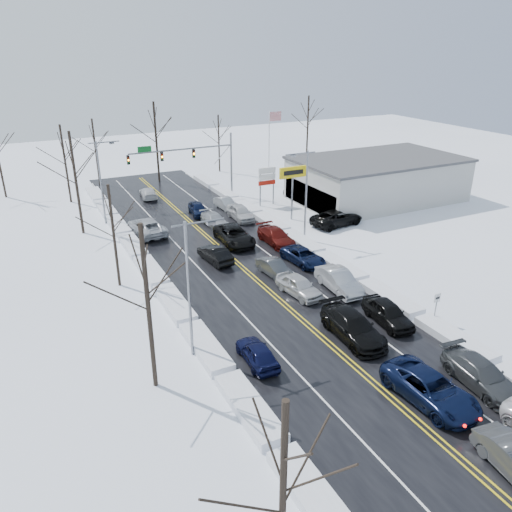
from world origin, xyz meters
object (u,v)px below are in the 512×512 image
traffic_signal_mast (193,157)px  tires_plus_sign (293,176)px  oncoming_car_0 (215,262)px  flagpole (270,142)px  dealership_building (377,179)px

traffic_signal_mast → tires_plus_sign: 13.92m
tires_plus_sign → oncoming_car_0: tires_plus_sign is taller
oncoming_car_0 → flagpole: bearing=-134.4°
dealership_building → traffic_signal_mast: bearing=154.1°
traffic_signal_mast → oncoming_car_0: (-5.09, -19.07, -5.48)m
tires_plus_sign → flagpole: 14.79m
tires_plus_sign → flagpole: size_ratio=0.60×
traffic_signal_mast → oncoming_car_0: size_ratio=2.97×
tires_plus_sign → oncoming_car_0: 14.91m
tires_plus_sign → flagpole: (4.67, 14.01, 0.93)m
traffic_signal_mast → dealership_building: 23.01m
traffic_signal_mast → flagpole: flagpole is taller
traffic_signal_mast → tires_plus_sign: bearing=-59.5°
flagpole → dealership_building: flagpole is taller
tires_plus_sign → oncoming_car_0: (-12.14, -7.07, -4.99)m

